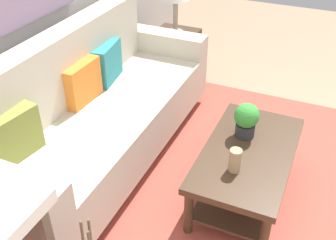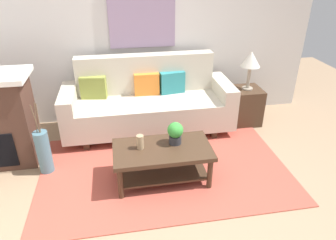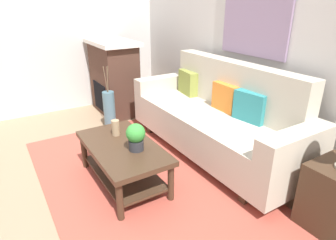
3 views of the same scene
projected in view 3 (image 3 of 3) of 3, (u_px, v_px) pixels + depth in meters
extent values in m
plane|color=#9E7F60|center=(95.00, 196.00, 2.76)|extent=(9.09, 9.09, 0.00)
cube|color=silver|center=(262.00, 36.00, 3.25)|extent=(5.09, 0.10, 2.70)
cube|color=silver|center=(64.00, 26.00, 4.52)|extent=(0.10, 5.02, 2.70)
cube|color=#B24C3D|center=(141.00, 179.00, 3.00)|extent=(2.98, 1.82, 0.01)
cube|color=beige|center=(211.00, 129.00, 3.41)|extent=(1.99, 0.84, 0.40)
cube|color=beige|center=(235.00, 86.00, 3.38)|extent=(1.99, 0.20, 0.56)
cube|color=beige|center=(164.00, 96.00, 4.23)|extent=(0.20, 0.84, 0.60)
cube|color=beige|center=(293.00, 163.00, 2.51)|extent=(0.20, 0.84, 0.60)
cube|color=#422D1E|center=(171.00, 124.00, 4.21)|extent=(0.08, 0.74, 0.12)
cube|color=#422D1E|center=(269.00, 186.00, 2.81)|extent=(0.08, 0.74, 0.12)
cube|color=olive|center=(188.00, 83.00, 3.95)|extent=(0.37, 0.17, 0.32)
cube|color=orange|center=(226.00, 97.00, 3.36)|extent=(0.36, 0.13, 0.32)
cube|color=teal|center=(250.00, 107.00, 3.06)|extent=(0.37, 0.17, 0.32)
cube|color=#422D1E|center=(122.00, 147.00, 2.81)|extent=(1.10, 0.60, 0.05)
cube|color=#422D1E|center=(124.00, 172.00, 2.92)|extent=(0.98, 0.50, 0.02)
cylinder|color=#422D1E|center=(84.00, 152.00, 3.15)|extent=(0.06, 0.06, 0.38)
cylinder|color=#422D1E|center=(120.00, 202.00, 2.38)|extent=(0.06, 0.06, 0.38)
cylinder|color=#422D1E|center=(126.00, 141.00, 3.40)|extent=(0.06, 0.06, 0.38)
cylinder|color=#422D1E|center=(171.00, 183.00, 2.63)|extent=(0.06, 0.06, 0.38)
cylinder|color=tan|center=(116.00, 128.00, 2.97)|extent=(0.08, 0.08, 0.16)
cylinder|color=#2D2D33|center=(136.00, 145.00, 2.69)|extent=(0.14, 0.14, 0.10)
sphere|color=green|center=(136.00, 133.00, 2.64)|extent=(0.18, 0.18, 0.18)
cube|color=#472D23|center=(114.00, 79.00, 4.62)|extent=(0.90, 0.50, 1.10)
cube|color=black|center=(100.00, 97.00, 4.59)|extent=(0.52, 0.02, 0.44)
cube|color=silver|center=(111.00, 42.00, 4.40)|extent=(1.02, 0.58, 0.06)
cylinder|color=slate|center=(109.00, 110.00, 4.11)|extent=(0.16, 0.16, 0.55)
cylinder|color=brown|center=(107.00, 80.00, 3.92)|extent=(0.03, 0.02, 0.36)
cylinder|color=brown|center=(108.00, 79.00, 3.95)|extent=(0.05, 0.03, 0.36)
cylinder|color=brown|center=(105.00, 79.00, 3.93)|extent=(0.04, 0.04, 0.36)
cube|color=gray|center=(255.00, 14.00, 3.18)|extent=(0.95, 0.03, 0.90)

